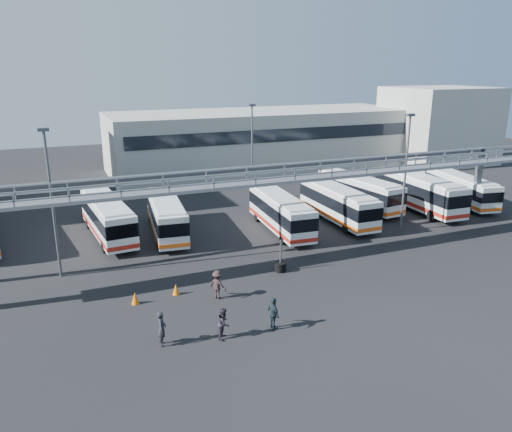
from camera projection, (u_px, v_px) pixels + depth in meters
name	position (u px, v px, depth m)	size (l,w,h in m)	color
ground	(321.00, 284.00, 33.33)	(140.00, 140.00, 0.00)	black
gantry	(284.00, 185.00, 36.93)	(51.40, 5.15, 7.10)	#919398
warehouse	(262.00, 140.00, 70.18)	(42.00, 14.00, 8.00)	#9E9E99
building_right	(438.00, 125.00, 74.00)	(14.00, 12.00, 11.00)	#B2B2AD
light_pole_left	(51.00, 196.00, 32.86)	(0.70, 0.35, 10.21)	#4C4F54
light_pole_mid	(406.00, 167.00, 42.28)	(0.70, 0.35, 10.21)	#4C4F54
light_pole_back	(252.00, 147.00, 52.59)	(0.70, 0.35, 10.21)	#4C4F54
bus_2	(108.00, 217.00, 41.82)	(3.46, 10.97, 3.28)	white
bus_3	(166.00, 215.00, 42.53)	(3.51, 10.61, 3.16)	white
bus_5	(281.00, 212.00, 43.55)	(3.16, 10.57, 3.16)	white
bus_6	(338.00, 203.00, 46.16)	(2.65, 10.70, 3.24)	white
bus_7	(359.00, 191.00, 50.54)	(3.74, 10.89, 3.24)	white
bus_8	(419.00, 191.00, 49.92)	(3.21, 11.69, 3.52)	white
bus_9	(461.00, 188.00, 52.05)	(4.13, 10.36, 3.07)	white
pedestrian_a	(162.00, 329.00, 25.77)	(0.69, 0.46, 1.91)	black
pedestrian_b	(224.00, 323.00, 26.48)	(0.84, 0.66, 1.74)	#25202C
pedestrian_c	(218.00, 285.00, 31.02)	(1.20, 0.69, 1.85)	#2E1E1F
pedestrian_d	(273.00, 314.00, 27.36)	(1.10, 0.46, 1.88)	#1C2832
cone_left	(135.00, 298.00, 30.44)	(0.48, 0.48, 0.77)	#D0630B
cone_right	(176.00, 289.00, 31.69)	(0.46, 0.46, 0.73)	#D0630B
tire_stack	(280.00, 266.00, 35.27)	(0.82, 0.82, 2.34)	black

